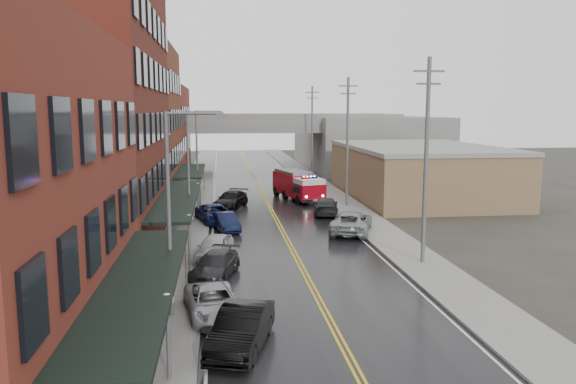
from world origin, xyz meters
TOP-DOWN VIEW (x-y plane):
  - road at (0.00, 30.00)m, footprint 11.00×160.00m
  - sidewalk_left at (-7.30, 30.00)m, footprint 3.00×160.00m
  - sidewalk_right at (7.30, 30.00)m, footprint 3.00×160.00m
  - curb_left at (-5.65, 30.00)m, footprint 0.30×160.00m
  - curb_right at (5.65, 30.00)m, footprint 0.30×160.00m
  - brick_building_b at (-13.30, 23.00)m, footprint 9.00×20.00m
  - brick_building_c at (-13.30, 40.50)m, footprint 9.00×15.00m
  - brick_building_far at (-13.30, 58.00)m, footprint 9.00×20.00m
  - tan_building at (16.00, 40.00)m, footprint 14.00×22.00m
  - right_far_block at (18.00, 70.00)m, footprint 18.00×30.00m
  - awning_0 at (-7.49, 4.00)m, footprint 2.60×16.00m
  - awning_1 at (-7.49, 23.00)m, footprint 2.60×18.00m
  - awning_2 at (-7.49, 40.50)m, footprint 2.60×13.00m
  - globe_lamp_0 at (-6.40, 2.00)m, footprint 0.44×0.44m
  - globe_lamp_1 at (-6.40, 16.00)m, footprint 0.44×0.44m
  - globe_lamp_2 at (-6.40, 30.00)m, footprint 0.44×0.44m
  - street_lamp_0 at (-6.55, 8.00)m, footprint 2.64×0.22m
  - street_lamp_1 at (-6.55, 24.00)m, footprint 2.64×0.22m
  - street_lamp_2 at (-6.55, 40.00)m, footprint 2.64×0.22m
  - utility_pole_0 at (7.20, 15.00)m, footprint 1.80×0.24m
  - utility_pole_1 at (7.20, 35.00)m, footprint 1.80×0.24m
  - utility_pole_2 at (7.20, 55.00)m, footprint 1.80×0.24m
  - overpass at (0.00, 62.00)m, footprint 40.00×10.00m
  - fire_truck at (3.23, 39.40)m, footprint 4.75×8.34m
  - parked_car_left_1 at (-3.89, 4.46)m, footprint 2.99×5.14m
  - parked_car_left_2 at (-5.00, 7.95)m, footprint 2.93×5.05m
  - parked_car_left_3 at (-4.95, 13.82)m, footprint 3.21×5.03m
  - parked_car_left_4 at (-5.00, 17.55)m, footprint 2.75×4.75m
  - parked_car_left_5 at (-4.18, 25.76)m, footprint 2.24×4.28m
  - parked_car_left_6 at (-5.00, 28.80)m, footprint 3.70×5.73m
  - parked_car_left_7 at (-3.60, 35.66)m, footprint 3.81×5.73m
  - parked_car_right_0 at (5.00, 23.80)m, footprint 4.55×6.52m
  - parked_car_right_1 at (4.51, 31.29)m, footprint 2.96×5.37m
  - parked_car_right_2 at (4.35, 46.20)m, footprint 2.21×4.72m
  - parked_car_right_3 at (5.00, 49.47)m, footprint 2.59×4.34m

SIDE VIEW (x-z plane):
  - road at x=0.00m, z-range 0.00..0.02m
  - sidewalk_left at x=-7.30m, z-range 0.00..0.15m
  - sidewalk_right at x=7.30m, z-range 0.00..0.15m
  - curb_left at x=-5.65m, z-range 0.00..0.15m
  - curb_right at x=5.65m, z-range 0.00..0.15m
  - parked_car_left_2 at x=-5.00m, z-range 0.00..1.32m
  - parked_car_left_5 at x=-4.18m, z-range 0.00..1.34m
  - parked_car_right_3 at x=5.00m, z-range 0.00..1.35m
  - parked_car_left_3 at x=-4.95m, z-range 0.00..1.36m
  - parked_car_left_6 at x=-5.00m, z-range 0.00..1.47m
  - parked_car_right_1 at x=4.51m, z-range 0.00..1.47m
  - parked_car_left_4 at x=-5.00m, z-range 0.00..1.52m
  - parked_car_left_7 at x=-3.60m, z-range 0.00..1.54m
  - parked_car_right_2 at x=4.35m, z-range 0.00..1.56m
  - parked_car_left_1 at x=-3.89m, z-range 0.00..1.60m
  - parked_car_right_0 at x=5.00m, z-range 0.00..1.65m
  - fire_truck at x=3.23m, z-range 0.12..3.03m
  - globe_lamp_0 at x=-6.40m, z-range 0.75..3.87m
  - globe_lamp_1 at x=-6.40m, z-range 0.75..3.87m
  - globe_lamp_2 at x=-6.40m, z-range 0.75..3.87m
  - tan_building at x=16.00m, z-range 0.00..5.00m
  - awning_2 at x=-7.49m, z-range 1.44..4.53m
  - awning_0 at x=-7.49m, z-range 1.44..4.53m
  - awning_1 at x=-7.49m, z-range 1.44..4.53m
  - right_far_block at x=18.00m, z-range 0.00..8.00m
  - street_lamp_0 at x=-6.55m, z-range 0.69..9.69m
  - street_lamp_1 at x=-6.55m, z-range 0.69..9.69m
  - street_lamp_2 at x=-6.55m, z-range 0.69..9.69m
  - overpass at x=0.00m, z-range 2.24..9.74m
  - brick_building_far at x=-13.30m, z-range 0.00..12.00m
  - utility_pole_0 at x=7.20m, z-range 0.31..12.31m
  - utility_pole_1 at x=7.20m, z-range 0.31..12.31m
  - utility_pole_2 at x=7.20m, z-range 0.31..12.31m
  - brick_building_c at x=-13.30m, z-range 0.00..15.00m
  - brick_building_b at x=-13.30m, z-range 0.00..18.00m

